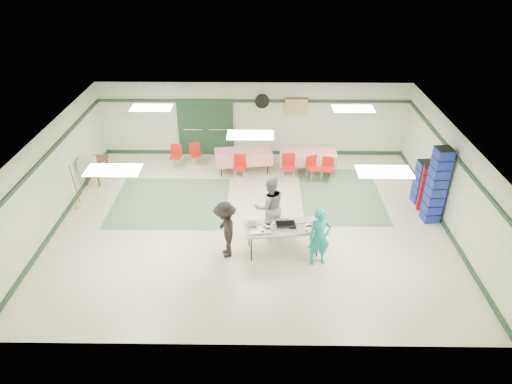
{
  "coord_description": "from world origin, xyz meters",
  "views": [
    {
      "loc": [
        0.28,
        -10.92,
        7.37
      ],
      "look_at": [
        0.15,
        -0.3,
        1.14
      ],
      "focal_mm": 32.0,
      "sensor_mm": 36.0,
      "label": 1
    }
  ],
  "objects_px": {
    "serving_table": "(283,228)",
    "crate_stack_red": "(427,187)",
    "volunteer_teal": "(319,237)",
    "broom": "(75,185)",
    "dining_table_a": "(308,157)",
    "chair_d": "(240,165)",
    "crate_stack_blue_b": "(437,186)",
    "crate_stack_blue_a": "(422,182)",
    "volunteer_grey": "(269,206)",
    "chair_b": "(289,164)",
    "printer_table": "(95,163)",
    "chair_loose_b": "(176,154)",
    "chair_a": "(313,166)",
    "office_printer": "(87,164)",
    "chair_loose_a": "(195,152)",
    "volunteer_dark": "(225,230)",
    "chair_c": "(327,166)",
    "dining_table_b": "(243,156)"
  },
  "relations": [
    {
      "from": "chair_loose_b",
      "to": "crate_stack_blue_a",
      "type": "xyz_separation_m",
      "value": [
        7.83,
        -2.23,
        0.17
      ]
    },
    {
      "from": "chair_b",
      "to": "chair_d",
      "type": "xyz_separation_m",
      "value": [
        -1.61,
        -0.0,
        -0.02
      ]
    },
    {
      "from": "chair_d",
      "to": "chair_loose_b",
      "type": "relative_size",
      "value": 1.04
    },
    {
      "from": "crate_stack_red",
      "to": "printer_table",
      "type": "height_order",
      "value": "crate_stack_red"
    },
    {
      "from": "chair_a",
      "to": "crate_stack_blue_a",
      "type": "height_order",
      "value": "crate_stack_blue_a"
    },
    {
      "from": "volunteer_dark",
      "to": "dining_table_b",
      "type": "bearing_deg",
      "value": 162.45
    },
    {
      "from": "dining_table_a",
      "to": "crate_stack_red",
      "type": "height_order",
      "value": "crate_stack_red"
    },
    {
      "from": "chair_d",
      "to": "printer_table",
      "type": "height_order",
      "value": "chair_d"
    },
    {
      "from": "chair_b",
      "to": "printer_table",
      "type": "xyz_separation_m",
      "value": [
        -6.34,
        -0.17,
        0.07
      ]
    },
    {
      "from": "dining_table_a",
      "to": "office_printer",
      "type": "distance_m",
      "value": 7.17
    },
    {
      "from": "dining_table_b",
      "to": "crate_stack_blue_a",
      "type": "height_order",
      "value": "crate_stack_blue_a"
    },
    {
      "from": "volunteer_grey",
      "to": "crate_stack_blue_a",
      "type": "xyz_separation_m",
      "value": [
        4.64,
        1.78,
        -0.21
      ]
    },
    {
      "from": "serving_table",
      "to": "crate_stack_blue_a",
      "type": "bearing_deg",
      "value": 23.64
    },
    {
      "from": "chair_loose_a",
      "to": "crate_stack_blue_b",
      "type": "distance_m",
      "value": 7.99
    },
    {
      "from": "volunteer_teal",
      "to": "broom",
      "type": "xyz_separation_m",
      "value": [
        -6.95,
        2.59,
        -0.06
      ]
    },
    {
      "from": "crate_stack_blue_a",
      "to": "office_printer",
      "type": "height_order",
      "value": "crate_stack_blue_a"
    },
    {
      "from": "chair_a",
      "to": "chair_d",
      "type": "bearing_deg",
      "value": 155.39
    },
    {
      "from": "dining_table_a",
      "to": "chair_loose_b",
      "type": "bearing_deg",
      "value": 178.76
    },
    {
      "from": "volunteer_teal",
      "to": "chair_loose_b",
      "type": "height_order",
      "value": "volunteer_teal"
    },
    {
      "from": "crate_stack_blue_b",
      "to": "broom",
      "type": "height_order",
      "value": "crate_stack_blue_b"
    },
    {
      "from": "chair_loose_a",
      "to": "broom",
      "type": "height_order",
      "value": "broom"
    },
    {
      "from": "volunteer_grey",
      "to": "dining_table_a",
      "type": "relative_size",
      "value": 0.93
    },
    {
      "from": "volunteer_grey",
      "to": "chair_b",
      "type": "height_order",
      "value": "volunteer_grey"
    },
    {
      "from": "serving_table",
      "to": "volunteer_dark",
      "type": "bearing_deg",
      "value": 179.95
    },
    {
      "from": "chair_a",
      "to": "broom",
      "type": "distance_m",
      "value": 7.43
    },
    {
      "from": "serving_table",
      "to": "volunteer_dark",
      "type": "xyz_separation_m",
      "value": [
        -1.45,
        -0.17,
        0.06
      ]
    },
    {
      "from": "crate_stack_blue_b",
      "to": "printer_table",
      "type": "distance_m",
      "value": 10.55
    },
    {
      "from": "volunteer_grey",
      "to": "chair_b",
      "type": "distance_m",
      "value": 3.26
    },
    {
      "from": "chair_c",
      "to": "crate_stack_blue_b",
      "type": "relative_size",
      "value": 0.35
    },
    {
      "from": "office_printer",
      "to": "broom",
      "type": "xyz_separation_m",
      "value": [
        -0.08,
        -0.98,
        -0.22
      ]
    },
    {
      "from": "chair_loose_a",
      "to": "crate_stack_blue_a",
      "type": "height_order",
      "value": "crate_stack_blue_a"
    },
    {
      "from": "office_printer",
      "to": "chair_c",
      "type": "bearing_deg",
      "value": -1.86
    },
    {
      "from": "dining_table_a",
      "to": "printer_table",
      "type": "relative_size",
      "value": 2.07
    },
    {
      "from": "dining_table_b",
      "to": "office_printer",
      "type": "height_order",
      "value": "office_printer"
    },
    {
      "from": "chair_c",
      "to": "chair_loose_a",
      "type": "bearing_deg",
      "value": -178.51
    },
    {
      "from": "dining_table_a",
      "to": "crate_stack_blue_a",
      "type": "distance_m",
      "value": 3.81
    },
    {
      "from": "crate_stack_red",
      "to": "broom",
      "type": "distance_m",
      "value": 10.38
    },
    {
      "from": "chair_a",
      "to": "volunteer_teal",
      "type": "bearing_deg",
      "value": -117.77
    },
    {
      "from": "volunteer_grey",
      "to": "crate_stack_blue_b",
      "type": "relative_size",
      "value": 0.79
    },
    {
      "from": "dining_table_a",
      "to": "chair_d",
      "type": "height_order",
      "value": "chair_d"
    },
    {
      "from": "serving_table",
      "to": "crate_stack_red",
      "type": "relative_size",
      "value": 1.42
    },
    {
      "from": "crate_stack_blue_b",
      "to": "crate_stack_blue_a",
      "type": "bearing_deg",
      "value": 90.0
    },
    {
      "from": "crate_stack_red",
      "to": "crate_stack_blue_b",
      "type": "distance_m",
      "value": 0.77
    },
    {
      "from": "chair_d",
      "to": "chair_loose_a",
      "type": "bearing_deg",
      "value": 150.28
    },
    {
      "from": "chair_a",
      "to": "chair_loose_b",
      "type": "bearing_deg",
      "value": 145.22
    },
    {
      "from": "chair_d",
      "to": "crate_stack_red",
      "type": "height_order",
      "value": "crate_stack_red"
    },
    {
      "from": "chair_d",
      "to": "crate_stack_blue_a",
      "type": "distance_m",
      "value": 5.74
    },
    {
      "from": "office_printer",
      "to": "crate_stack_red",
      "type": "bearing_deg",
      "value": -13.19
    },
    {
      "from": "chair_d",
      "to": "dining_table_a",
      "type": "bearing_deg",
      "value": 16.93
    },
    {
      "from": "chair_d",
      "to": "chair_c",
      "type": "bearing_deg",
      "value": 2.95
    }
  ]
}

